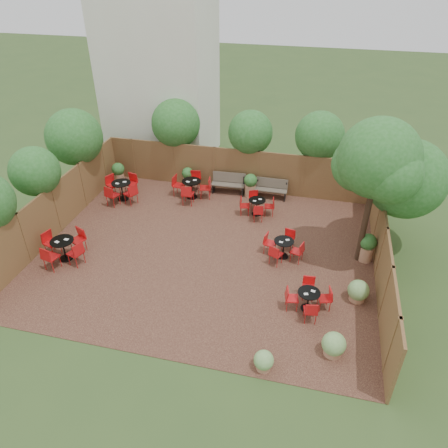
# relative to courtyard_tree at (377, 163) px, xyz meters

# --- Properties ---
(ground) EXTENTS (80.00, 80.00, 0.00)m
(ground) POSITION_rel_courtyard_tree_xyz_m (-5.39, -0.84, -3.79)
(ground) COLOR #354F23
(ground) RESTS_ON ground
(courtyard_paving) EXTENTS (12.00, 10.00, 0.02)m
(courtyard_paving) POSITION_rel_courtyard_tree_xyz_m (-5.39, -0.84, -3.78)
(courtyard_paving) COLOR #331B15
(courtyard_paving) RESTS_ON ground
(fence_back) EXTENTS (12.00, 0.08, 2.00)m
(fence_back) POSITION_rel_courtyard_tree_xyz_m (-5.39, 4.16, -2.79)
(fence_back) COLOR brown
(fence_back) RESTS_ON ground
(fence_left) EXTENTS (0.08, 10.00, 2.00)m
(fence_left) POSITION_rel_courtyard_tree_xyz_m (-11.39, -0.84, -2.79)
(fence_left) COLOR brown
(fence_left) RESTS_ON ground
(fence_right) EXTENTS (0.08, 10.00, 2.00)m
(fence_right) POSITION_rel_courtyard_tree_xyz_m (0.61, -0.84, -2.79)
(fence_right) COLOR brown
(fence_right) RESTS_ON ground
(neighbour_building) EXTENTS (5.00, 4.00, 8.00)m
(neighbour_building) POSITION_rel_courtyard_tree_xyz_m (-9.89, 7.16, 0.21)
(neighbour_building) COLOR silver
(neighbour_building) RESTS_ON ground
(overhang_foliage) EXTENTS (15.77, 10.37, 2.74)m
(overhang_foliage) POSITION_rel_courtyard_tree_xyz_m (-5.97, 2.05, -1.10)
(overhang_foliage) COLOR #225E1E
(overhang_foliage) RESTS_ON ground
(courtyard_tree) EXTENTS (2.74, 2.64, 5.23)m
(courtyard_tree) POSITION_rel_courtyard_tree_xyz_m (0.00, 0.00, 0.00)
(courtyard_tree) COLOR black
(courtyard_tree) RESTS_ON courtyard_paving
(park_bench_left) EXTENTS (1.53, 0.57, 0.93)m
(park_bench_left) POSITION_rel_courtyard_tree_xyz_m (-5.64, 3.78, -3.30)
(park_bench_left) COLOR brown
(park_bench_left) RESTS_ON courtyard_paving
(park_bench_right) EXTENTS (1.41, 0.45, 0.87)m
(park_bench_right) POSITION_rel_courtyard_tree_xyz_m (-3.69, 3.78, -3.33)
(park_bench_right) COLOR brown
(park_bench_right) RESTS_ON courtyard_paving
(bistro_tables) EXTENTS (10.21, 7.45, 0.96)m
(bistro_tables) POSITION_rel_courtyard_tree_xyz_m (-6.75, 0.44, -3.33)
(bistro_tables) COLOR black
(bistro_tables) RESTS_ON courtyard_paving
(planters) EXTENTS (11.67, 4.38, 1.08)m
(planters) POSITION_rel_courtyard_tree_xyz_m (-5.57, 2.64, -3.21)
(planters) COLOR #A57352
(planters) RESTS_ON courtyard_paving
(low_shrubs) EXTENTS (3.08, 3.92, 0.72)m
(low_shrubs) POSITION_rel_courtyard_tree_xyz_m (-0.85, -3.80, -3.44)
(low_shrubs) COLOR #A57352
(low_shrubs) RESTS_ON courtyard_paving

